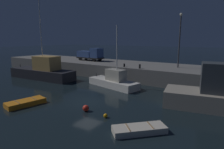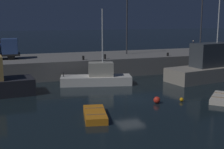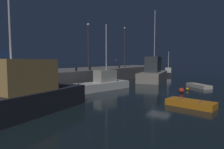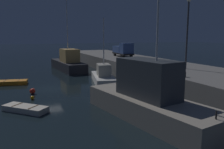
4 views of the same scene
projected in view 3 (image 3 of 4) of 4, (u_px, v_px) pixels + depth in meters
The scene contains 16 objects.
ground_plane at pixel (159, 93), 21.59m from camera, with size 320.00×320.00×0.00m, color black.
pier_quay at pixel (66, 77), 29.64m from camera, with size 66.47×9.62×2.33m.
fishing_trawler_red at pixel (12, 98), 12.39m from camera, with size 12.51×4.18×12.79m.
fishing_boat_blue at pixel (153, 72), 35.29m from camera, with size 12.47×5.79×13.23m.
fishing_trawler_green at pixel (103, 83), 24.37m from camera, with size 8.30×4.20×8.48m.
fishing_boat_grey at pixel (168, 72), 48.17m from camera, with size 7.34×3.67×6.03m.
dinghy_orange_near at pixel (190, 103), 15.40m from camera, with size 2.26×3.98×0.55m.
rowboat_white_mid at pixel (198, 86), 26.29m from camera, with size 3.71×3.70×0.51m.
mooring_buoy_near at pixel (187, 89), 23.74m from camera, with size 0.37×0.37×0.37m, color orange.
mooring_buoy_mid at pixel (181, 90), 21.82m from camera, with size 0.61×0.61×0.61m, color red.
lamp_post_west at pixel (88, 42), 33.84m from camera, with size 0.44×0.44×8.14m.
lamp_post_east at pixel (125, 44), 42.85m from camera, with size 0.44×0.44×9.06m.
dockworker at pixel (117, 63), 44.73m from camera, with size 0.39×0.41×1.62m.
bollard_west at pixel (90, 68), 28.15m from camera, with size 0.28×0.28×0.63m, color black.
bollard_central at pixel (119, 67), 35.87m from camera, with size 0.28×0.28×0.47m, color black.
bollard_east at pixel (76, 69), 25.91m from camera, with size 0.28×0.28×0.52m, color black.
Camera 3 is at (-20.92, -6.94, 3.80)m, focal length 30.00 mm.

